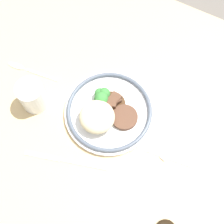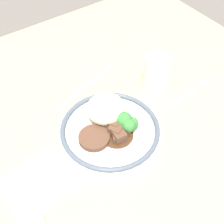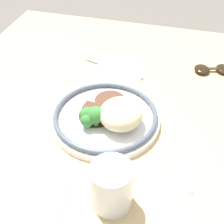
{
  "view_description": "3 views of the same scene",
  "coord_description": "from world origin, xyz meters",
  "px_view_note": "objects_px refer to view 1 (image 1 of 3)",
  "views": [
    {
      "loc": [
        -0.19,
        0.24,
        0.88
      ],
      "look_at": [
        -0.04,
        -0.04,
        0.08
      ],
      "focal_mm": 50.0,
      "sensor_mm": 36.0,
      "label": 1
    },
    {
      "loc": [
        -0.3,
        -0.43,
        0.66
      ],
      "look_at": [
        -0.01,
        -0.02,
        0.09
      ],
      "focal_mm": 50.0,
      "sensor_mm": 36.0,
      "label": 2
    },
    {
      "loc": [
        0.48,
        0.11,
        0.55
      ],
      "look_at": [
        -0.02,
        -0.02,
        0.09
      ],
      "focal_mm": 50.0,
      "sensor_mm": 36.0,
      "label": 3
    }
  ],
  "objects_px": {
    "plate": "(107,112)",
    "fork": "(180,140)",
    "knife": "(63,160)",
    "juice_glass": "(33,97)",
    "spoon": "(23,68)"
  },
  "relations": [
    {
      "from": "plate",
      "to": "fork",
      "type": "bearing_deg",
      "value": -173.12
    },
    {
      "from": "fork",
      "to": "knife",
      "type": "distance_m",
      "value": 0.33
    },
    {
      "from": "juice_glass",
      "to": "knife",
      "type": "bearing_deg",
      "value": 144.9
    },
    {
      "from": "knife",
      "to": "spoon",
      "type": "height_order",
      "value": "spoon"
    },
    {
      "from": "juice_glass",
      "to": "fork",
      "type": "bearing_deg",
      "value": -167.85
    },
    {
      "from": "fork",
      "to": "spoon",
      "type": "bearing_deg",
      "value": -71.98
    },
    {
      "from": "knife",
      "to": "spoon",
      "type": "bearing_deg",
      "value": -52.38
    },
    {
      "from": "plate",
      "to": "fork",
      "type": "height_order",
      "value": "plate"
    },
    {
      "from": "knife",
      "to": "spoon",
      "type": "xyz_separation_m",
      "value": [
        0.26,
        -0.19,
        0.0
      ]
    },
    {
      "from": "plate",
      "to": "fork",
      "type": "xyz_separation_m",
      "value": [
        -0.22,
        -0.03,
        -0.02
      ]
    },
    {
      "from": "plate",
      "to": "knife",
      "type": "height_order",
      "value": "plate"
    },
    {
      "from": "spoon",
      "to": "juice_glass",
      "type": "bearing_deg",
      "value": 135.44
    },
    {
      "from": "juice_glass",
      "to": "fork",
      "type": "distance_m",
      "value": 0.43
    },
    {
      "from": "fork",
      "to": "spoon",
      "type": "relative_size",
      "value": 1.1
    },
    {
      "from": "juice_glass",
      "to": "spoon",
      "type": "xyz_separation_m",
      "value": [
        0.1,
        -0.08,
        -0.04
      ]
    }
  ]
}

